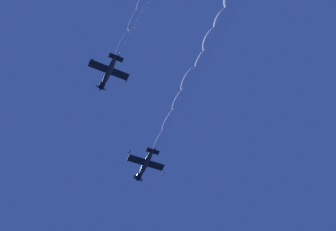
# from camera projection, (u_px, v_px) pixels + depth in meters

# --- Properties ---
(airplane_lead) EXTENTS (7.51, 7.47, 3.73)m
(airplane_lead) POSITION_uv_depth(u_px,v_px,m) (145.00, 165.00, 92.58)
(airplane_lead) COLOR #232328
(airplane_left_wingman) EXTENTS (7.48, 7.43, 4.21)m
(airplane_left_wingman) POSITION_uv_depth(u_px,v_px,m) (109.00, 72.00, 86.87)
(airplane_left_wingman) COLOR #232328
(smoke_trail_lead) EXTENTS (28.89, 29.89, 5.75)m
(smoke_trail_lead) POSITION_uv_depth(u_px,v_px,m) (212.00, 41.00, 87.37)
(smoke_trail_lead) COLOR white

